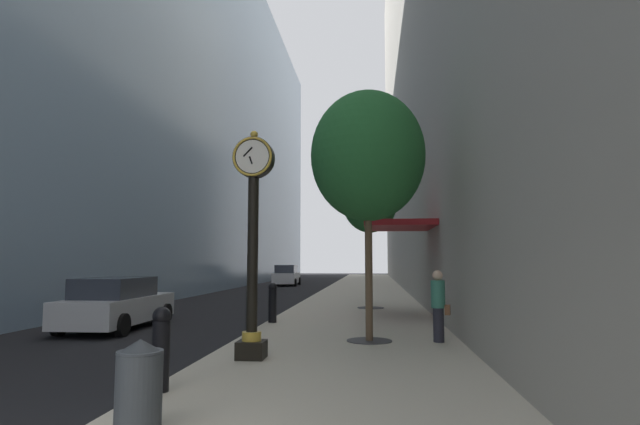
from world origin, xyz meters
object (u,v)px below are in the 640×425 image
(pedestrian_walking, at_px, (438,304))
(trash_bin, at_px, (139,385))
(bollard_fourth, at_px, (273,302))
(street_tree_mid_near, at_px, (370,202))
(street_clock, at_px, (253,231))
(car_white_near, at_px, (286,276))
(bollard_third, at_px, (251,310))
(bollard_nearest, at_px, (161,347))
(car_silver_mid, at_px, (117,304))
(street_tree_near, at_px, (368,156))

(pedestrian_walking, bearing_deg, trash_bin, -121.32)
(bollard_fourth, distance_m, street_tree_mid_near, 7.21)
(street_clock, bearing_deg, car_white_near, 98.50)
(bollard_third, bearing_deg, bollard_nearest, -90.00)
(street_clock, height_order, car_white_near, street_clock)
(bollard_fourth, distance_m, car_silver_mid, 4.77)
(street_clock, distance_m, trash_bin, 4.89)
(bollard_nearest, distance_m, bollard_fourth, 8.56)
(bollard_fourth, relative_size, car_silver_mid, 0.26)
(street_clock, relative_size, car_white_near, 1.01)
(street_tree_mid_near, bearing_deg, bollard_nearest, -102.53)
(car_white_near, bearing_deg, street_clock, -81.50)
(street_clock, xyz_separation_m, car_silver_mid, (-5.42, 4.93, -1.92))
(street_tree_mid_near, relative_size, pedestrian_walking, 3.38)
(trash_bin, bearing_deg, car_white_near, 97.15)
(bollard_third, height_order, car_white_near, car_white_near)
(bollard_nearest, distance_m, street_tree_mid_near, 14.70)
(bollard_nearest, distance_m, pedestrian_walking, 7.01)
(bollard_nearest, xyz_separation_m, car_silver_mid, (-4.67, 7.58, -0.02))
(bollard_third, bearing_deg, street_clock, -76.17)
(bollard_third, bearing_deg, bollard_fourth, 90.00)
(street_tree_near, bearing_deg, bollard_fourth, 131.92)
(street_tree_mid_near, relative_size, car_white_near, 1.27)
(street_tree_near, height_order, car_silver_mid, street_tree_near)
(street_tree_near, bearing_deg, bollard_third, 169.33)
(street_clock, distance_m, street_tree_mid_near, 11.61)
(street_clock, bearing_deg, bollard_nearest, -105.87)
(trash_bin, distance_m, car_silver_mid, 10.73)
(trash_bin, bearing_deg, street_tree_near, 69.75)
(bollard_third, xyz_separation_m, trash_bin, (0.52, -7.51, -0.12))
(bollard_nearest, xyz_separation_m, bollard_fourth, (0.00, 8.56, 0.00))
(bollard_nearest, height_order, bollard_fourth, same)
(bollard_nearest, bearing_deg, car_silver_mid, 121.64)
(street_tree_mid_near, bearing_deg, bollard_fourth, -120.13)
(street_clock, xyz_separation_m, bollard_fourth, (-0.75, 5.91, -1.90))
(street_clock, height_order, street_tree_near, street_tree_near)
(street_tree_near, xyz_separation_m, car_white_near, (-7.22, 30.22, -3.86))
(bollard_nearest, bearing_deg, street_tree_near, 58.97)
(street_clock, height_order, trash_bin, street_clock)
(pedestrian_walking, distance_m, car_white_near, 31.48)
(street_clock, height_order, bollard_nearest, street_clock)
(street_clock, bearing_deg, street_tree_mid_near, 78.27)
(street_clock, distance_m, bollard_fourth, 6.25)
(bollard_fourth, height_order, street_tree_mid_near, street_tree_mid_near)
(street_clock, relative_size, car_silver_mid, 0.98)
(bollard_nearest, bearing_deg, bollard_third, 90.00)
(bollard_nearest, bearing_deg, bollard_fourth, 90.00)
(bollard_third, distance_m, car_white_near, 29.92)
(street_tree_mid_near, height_order, pedestrian_walking, street_tree_mid_near)
(bollard_third, xyz_separation_m, car_silver_mid, (-4.67, 1.87, -0.02))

